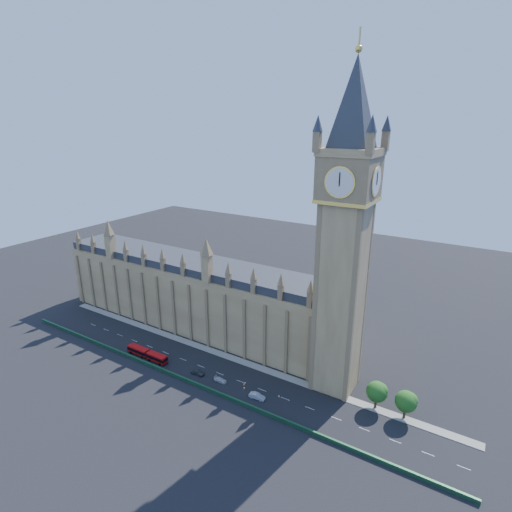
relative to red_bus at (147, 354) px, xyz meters
The scene contains 15 objects.
ground 23.94m from the red_bus, 13.83° to the left, with size 400.00×400.00×0.00m, color black.
palace_westminster 30.38m from the red_bus, 93.71° to the left, with size 120.00×20.00×28.00m.
elizabeth_tower 83.34m from the red_bus, 17.84° to the left, with size 20.59×20.59×105.00m.
bridge_parapet 23.45m from the red_bus, ahead, with size 160.00×0.60×1.20m, color #1E4C2D.
kerb_north 27.78m from the red_bus, 33.25° to the left, with size 160.00×3.00×0.16m, color gray.
tree_east_near 77.17m from the red_bus, 11.83° to the left, with size 6.00×6.00×8.50m.
tree_east_far 85.01m from the red_bus, 10.72° to the left, with size 6.00×6.00×8.50m.
red_bus is the anchor object (origin of this frame).
car_grey 21.28m from the red_bus, ahead, with size 1.86×4.63×1.58m, color #3D4144.
car_silver 43.99m from the red_bus, ahead, with size 1.73×4.97×1.64m, color #AEAFB6.
car_white 29.93m from the red_bus, ahead, with size 1.82×4.48×1.30m, color silver.
cone_a 37.53m from the red_bus, ahead, with size 0.47×0.47×0.64m.
cone_b 49.62m from the red_bus, ahead, with size 0.61×0.61×0.79m.
cone_c 37.61m from the red_bus, ahead, with size 0.54×0.54×0.74m.
cone_d 38.43m from the red_bus, ahead, with size 0.60×0.60×0.79m.
Camera 1 is at (72.17, -89.13, 78.24)m, focal length 28.00 mm.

